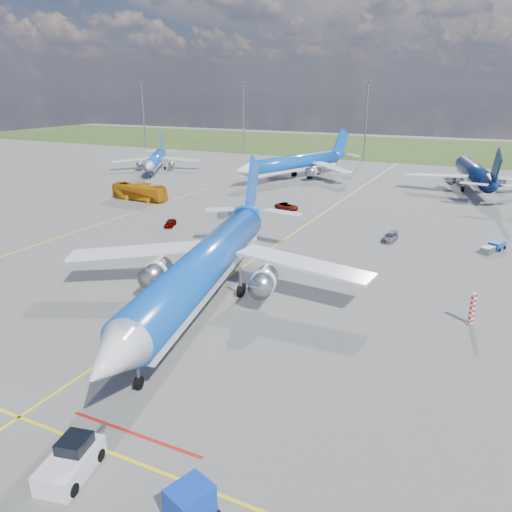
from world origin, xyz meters
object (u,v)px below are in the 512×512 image
at_px(baggage_tug_c, 227,213).
at_px(bg_jet_nnw, 294,179).
at_px(bg_jet_nw, 156,171).
at_px(bg_jet_n, 472,190).
at_px(warning_post, 472,309).
at_px(apron_bus, 139,192).
at_px(pushback_tug, 71,461).
at_px(uld_container, 190,502).
at_px(baggage_tug_w, 494,247).
at_px(service_car_b, 287,206).
at_px(service_car_c, 390,237).
at_px(main_airliner, 206,304).
at_px(service_car_a, 170,223).

bearing_deg(baggage_tug_c, bg_jet_nnw, 94.68).
relative_size(bg_jet_nw, bg_jet_n, 0.83).
height_order(warning_post, apron_bus, apron_bus).
distance_m(pushback_tug, uld_container, 7.67).
height_order(warning_post, baggage_tug_w, warning_post).
bearing_deg(service_car_b, service_car_c, -102.15).
xyz_separation_m(pushback_tug, baggage_tug_c, (-21.19, 56.46, -0.31)).
height_order(bg_jet_nnw, uld_container, bg_jet_nnw).
height_order(bg_jet_nw, main_airliner, main_airliner).
relative_size(bg_jet_n, service_car_c, 10.16).
relative_size(warning_post, bg_jet_nnw, 0.07).
relative_size(bg_jet_nnw, service_car_a, 12.07).
height_order(bg_jet_n, service_car_c, bg_jet_n).
distance_m(warning_post, uld_container, 31.90).
relative_size(bg_jet_nw, pushback_tug, 5.61).
relative_size(warning_post, pushback_tug, 0.51).
relative_size(bg_jet_n, apron_bus, 3.39).
height_order(uld_container, baggage_tug_c, uld_container).
bearing_deg(apron_bus, baggage_tug_w, -91.44).
xyz_separation_m(warning_post, service_car_a, (-44.90, 16.14, -0.93)).
xyz_separation_m(bg_jet_nnw, pushback_tug, (24.28, -95.11, 0.79)).
distance_m(apron_bus, service_car_c, 49.72).
xyz_separation_m(uld_container, service_car_a, (-33.52, 45.93, -0.29)).
bearing_deg(uld_container, service_car_c, 109.84).
bearing_deg(baggage_tug_c, service_car_c, -5.91).
distance_m(pushback_tug, service_car_c, 53.94).
distance_m(main_airliner, service_car_c, 32.61).
xyz_separation_m(bg_jet_n, uld_container, (-7.37, -99.07, 0.87)).
distance_m(main_airliner, service_car_a, 30.95).
bearing_deg(bg_jet_n, baggage_tug_w, 83.20).
distance_m(main_airliner, baggage_tug_c, 36.86).
distance_m(main_airliner, baggage_tug_w, 40.71).
relative_size(uld_container, baggage_tug_w, 0.42).
distance_m(bg_jet_nnw, apron_bus, 39.74).
relative_size(warning_post, service_car_a, 0.89).
relative_size(uld_container, service_car_c, 0.56).
xyz_separation_m(service_car_a, baggage_tug_w, (46.17, 8.61, -0.05)).
height_order(warning_post, service_car_a, warning_post).
xyz_separation_m(bg_jet_n, pushback_tug, (-15.03, -99.45, 0.79)).
bearing_deg(baggage_tug_c, apron_bus, 171.16).
height_order(bg_jet_n, service_car_b, bg_jet_n).
xyz_separation_m(service_car_b, baggage_tug_c, (-7.51, -8.36, -0.14)).
xyz_separation_m(bg_jet_nw, baggage_tug_c, (39.86, -33.60, 0.48)).
xyz_separation_m(warning_post, apron_bus, (-61.48, 29.64, 0.13)).
xyz_separation_m(warning_post, service_car_c, (-12.17, 23.33, -0.94)).
relative_size(main_airliner, pushback_tug, 7.80).
distance_m(bg_jet_n, pushback_tug, 100.58).
relative_size(service_car_a, service_car_b, 0.76).
relative_size(main_airliner, apron_bus, 3.93).
bearing_deg(bg_jet_nw, apron_bus, -88.08).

